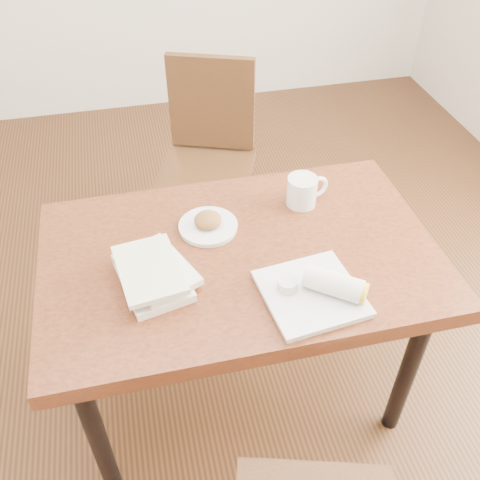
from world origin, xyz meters
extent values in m
cube|color=#472814|center=(0.00, 0.00, -0.01)|extent=(4.00, 5.00, 0.01)
cube|color=brown|center=(0.00, 0.00, 0.72)|extent=(1.26, 0.79, 0.06)
cylinder|color=black|center=(-0.53, -0.30, 0.34)|extent=(0.06, 0.06, 0.69)
cylinder|color=black|center=(0.53, -0.30, 0.34)|extent=(0.06, 0.06, 0.69)
cylinder|color=black|center=(-0.53, 0.30, 0.34)|extent=(0.06, 0.06, 0.69)
cylinder|color=black|center=(0.53, 0.30, 0.34)|extent=(0.06, 0.06, 0.69)
cylinder|color=#422912|center=(0.27, 0.96, 0.23)|extent=(0.04, 0.04, 0.45)
cylinder|color=#422912|center=(-0.07, 1.08, 0.23)|extent=(0.04, 0.04, 0.45)
cylinder|color=#422912|center=(0.14, 0.62, 0.23)|extent=(0.04, 0.04, 0.45)
cylinder|color=#422912|center=(-0.20, 0.75, 0.23)|extent=(0.04, 0.04, 0.45)
cube|color=#422912|center=(0.04, 0.85, 0.47)|extent=(0.54, 0.54, 0.04)
cube|color=#422912|center=(0.10, 1.03, 0.73)|extent=(0.39, 0.18, 0.45)
cylinder|color=white|center=(-0.08, 0.13, 0.76)|extent=(0.19, 0.19, 0.01)
cylinder|color=white|center=(-0.08, 0.13, 0.76)|extent=(0.20, 0.20, 0.01)
ellipsoid|color=#B27538|center=(-0.08, 0.13, 0.79)|extent=(0.11, 0.11, 0.05)
cylinder|color=white|center=(0.27, 0.20, 0.80)|extent=(0.11, 0.11, 0.11)
torus|color=white|center=(0.33, 0.21, 0.80)|extent=(0.09, 0.03, 0.08)
cylinder|color=tan|center=(0.27, 0.20, 0.85)|extent=(0.09, 0.09, 0.01)
cylinder|color=#F2E5CC|center=(0.27, 0.20, 0.85)|extent=(0.06, 0.06, 0.00)
cube|color=white|center=(0.16, -0.23, 0.76)|extent=(0.30, 0.30, 0.02)
cube|color=white|center=(0.16, -0.23, 0.77)|extent=(0.30, 0.30, 0.01)
cylinder|color=white|center=(0.22, -0.25, 0.81)|extent=(0.17, 0.16, 0.07)
cylinder|color=yellow|center=(0.28, -0.30, 0.81)|extent=(0.06, 0.06, 0.06)
cylinder|color=silver|center=(0.09, -0.21, 0.79)|extent=(0.06, 0.06, 0.03)
cylinder|color=red|center=(0.09, -0.21, 0.80)|extent=(0.05, 0.05, 0.01)
cube|color=white|center=(-0.28, -0.07, 0.76)|extent=(0.23, 0.29, 0.03)
cube|color=silver|center=(-0.27, -0.06, 0.79)|extent=(0.26, 0.30, 0.02)
cube|color=#AEC583|center=(-0.29, -0.08, 0.81)|extent=(0.21, 0.28, 0.02)
camera|label=1|loc=(-0.28, -1.21, 1.91)|focal=40.00mm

